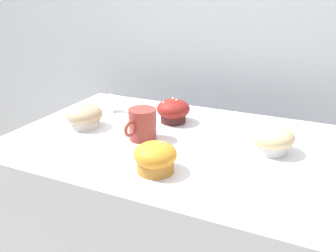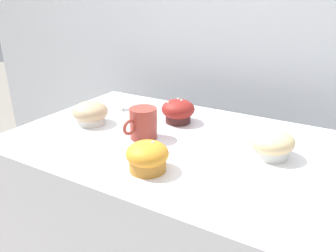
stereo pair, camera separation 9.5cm
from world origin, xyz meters
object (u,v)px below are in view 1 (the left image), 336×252
coffee_cup (142,124)px  muffin_front_center (155,157)px  muffin_front_left (173,111)px  muffin_back_right (272,139)px  muffin_back_left (85,116)px

coffee_cup → muffin_front_center: bearing=-52.8°
muffin_front_left → coffee_cup: size_ratio=0.91×
muffin_back_right → muffin_front_left: (-0.33, 0.10, 0.00)m
muffin_front_center → muffin_back_right: muffin_front_center is taller
muffin_back_left → muffin_back_right: 0.58m
muffin_back_left → coffee_cup: (0.22, -0.01, 0.01)m
muffin_back_left → muffin_front_center: bearing=-26.4°
muffin_front_center → muffin_back_right: size_ratio=0.90×
muffin_front_center → coffee_cup: (-0.12, 0.16, 0.01)m
muffin_back_left → muffin_back_right: size_ratio=1.00×
muffin_back_right → muffin_front_center: bearing=-137.3°
muffin_back_right → muffin_front_left: 0.35m
muffin_back_left → coffee_cup: bearing=-2.6°
muffin_front_center → coffee_cup: size_ratio=0.86×
muffin_back_right → muffin_front_left: size_ratio=1.05×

